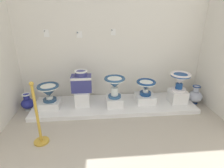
{
  "coord_description": "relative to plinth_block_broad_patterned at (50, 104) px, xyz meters",
  "views": [
    {
      "loc": [
        1.59,
        -0.55,
        1.83
      ],
      "look_at": [
        1.88,
        2.72,
        0.51
      ],
      "focal_mm": 28.94,
      "sensor_mm": 36.0,
      "label": 1
    }
  ],
  "objects": [
    {
      "name": "wall_back",
      "position": [
        1.27,
        0.52,
        1.3
      ],
      "size": [
        4.06,
        0.06,
        2.9
      ],
      "primitive_type": "cube",
      "color": "silver",
      "rests_on": "ground_plane"
    },
    {
      "name": "plinth_block_leftmost",
      "position": [
        1.91,
        0.04,
        0.01
      ],
      "size": [
        0.38,
        0.38,
        0.16
      ],
      "primitive_type": "cube",
      "color": "white",
      "rests_on": "display_platform"
    },
    {
      "name": "antique_toilet_tall_cobalt",
      "position": [
        1.26,
        -0.03,
        0.4
      ],
      "size": [
        0.4,
        0.4,
        0.41
      ],
      "color": "#2D5685",
      "rests_on": "plinth_block_tall_cobalt"
    },
    {
      "name": "antique_toilet_broad_patterned",
      "position": [
        0.0,
        0.0,
        0.28
      ],
      "size": [
        0.41,
        0.41,
        0.33
      ],
      "color": "navy",
      "rests_on": "plinth_block_broad_patterned"
    },
    {
      "name": "antique_toilet_squat_floral",
      "position": [
        0.62,
        0.1,
        0.42
      ],
      "size": [
        0.4,
        0.26,
        0.43
      ],
      "color": "navy",
      "rests_on": "plinth_block_squat_floral"
    },
    {
      "name": "info_placard_third",
      "position": [
        1.29,
        0.49,
        1.31
      ],
      "size": [
        0.09,
        0.01,
        0.13
      ],
      "color": "white"
    },
    {
      "name": "antique_toilet_leftmost",
      "position": [
        1.91,
        0.04,
        0.3
      ],
      "size": [
        0.39,
        0.39,
        0.3
      ],
      "color": "navy",
      "rests_on": "plinth_block_leftmost"
    },
    {
      "name": "plinth_block_tall_cobalt",
      "position": [
        1.26,
        -0.03,
        0.02
      ],
      "size": [
        0.31,
        0.37,
        0.17
      ],
      "primitive_type": "cube",
      "color": "white",
      "rests_on": "display_platform"
    },
    {
      "name": "antique_toilet_pale_glazed",
      "position": [
        2.58,
        -0.01,
        0.44
      ],
      "size": [
        0.4,
        0.4,
        0.37
      ],
      "color": "white",
      "rests_on": "plinth_block_pale_glazed"
    },
    {
      "name": "info_placard_second",
      "position": [
        0.61,
        0.49,
        1.26
      ],
      "size": [
        0.11,
        0.01,
        0.12
      ],
      "color": "white"
    },
    {
      "name": "info_placard_first",
      "position": [
        -0.02,
        0.49,
        1.29
      ],
      "size": [
        0.1,
        0.01,
        0.14
      ],
      "color": "white"
    },
    {
      "name": "decorative_vase_companion",
      "position": [
        -0.46,
        0.08,
        0.0
      ],
      "size": [
        0.25,
        0.25,
        0.34
      ],
      "color": "white",
      "rests_on": "ground_plane"
    },
    {
      "name": "decorative_vase_corner",
      "position": [
        3.0,
        0.05,
        0.02
      ],
      "size": [
        0.3,
        0.3,
        0.4
      ],
      "color": "navy",
      "rests_on": "ground_plane"
    },
    {
      "name": "stanchion_post_near_left",
      "position": [
        0.06,
        -0.95,
        0.17
      ],
      "size": [
        0.22,
        0.22,
        0.98
      ],
      "color": "gold",
      "rests_on": "ground_plane"
    },
    {
      "name": "plinth_block_squat_floral",
      "position": [
        0.62,
        0.1,
        0.07
      ],
      "size": [
        0.28,
        0.39,
        0.28
      ],
      "primitive_type": "cube",
      "color": "white",
      "rests_on": "display_platform"
    },
    {
      "name": "plinth_block_pale_glazed",
      "position": [
        2.58,
        -0.01,
        0.06
      ],
      "size": [
        0.32,
        0.34,
        0.25
      ],
      "primitive_type": "cube",
      "color": "white",
      "rests_on": "display_platform"
    },
    {
      "name": "display_platform",
      "position": [
        1.27,
        0.03,
        -0.11
      ],
      "size": [
        3.24,
        0.87,
        0.08
      ],
      "primitive_type": "cube",
      "color": "white",
      "rests_on": "ground_plane"
    },
    {
      "name": "plinth_block_broad_patterned",
      "position": [
        0.0,
        0.0,
        0.0
      ],
      "size": [
        0.37,
        0.36,
        0.13
      ],
      "primitive_type": "cube",
      "color": "white",
      "rests_on": "display_platform"
    }
  ]
}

